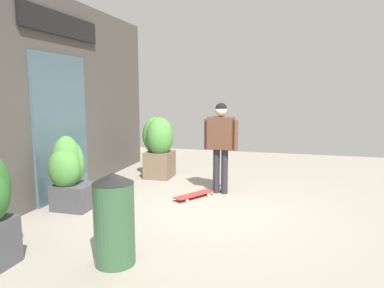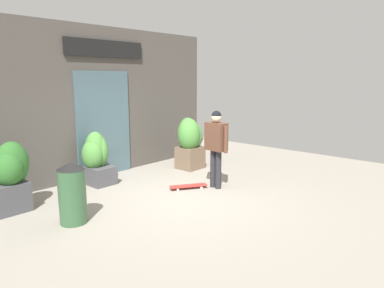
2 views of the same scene
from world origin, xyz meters
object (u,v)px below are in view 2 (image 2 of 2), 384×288
at_px(planter_box_left, 190,140).
at_px(planter_box_right, 97,157).
at_px(planter_box_mid, 10,174).
at_px(trash_bin, 72,193).
at_px(skateboard, 188,186).
at_px(skateboarder, 216,141).

relative_size(planter_box_left, planter_box_right, 1.13).
xyz_separation_m(planter_box_mid, trash_bin, (0.46, -1.32, -0.17)).
height_order(skateboard, planter_box_left, planter_box_left).
height_order(planter_box_right, trash_bin, planter_box_right).
distance_m(planter_box_right, trash_bin, 2.26).
height_order(skateboard, planter_box_right, planter_box_right).
xyz_separation_m(skateboarder, planter_box_mid, (-3.59, 1.93, -0.36)).
xyz_separation_m(skateboard, planter_box_left, (1.34, 1.17, 0.72)).
bearing_deg(planter_box_right, planter_box_left, -15.20).
height_order(skateboarder, planter_box_mid, skateboarder).
height_order(skateboarder, trash_bin, skateboarder).
bearing_deg(skateboarder, planter_box_mid, -22.59).
distance_m(skateboarder, trash_bin, 3.24).
bearing_deg(skateboard, planter_box_right, -26.72).
distance_m(skateboard, planter_box_left, 1.93).
relative_size(skateboard, trash_bin, 0.78).
bearing_deg(skateboarder, skateboard, -35.04).
height_order(planter_box_mid, trash_bin, planter_box_mid).
relative_size(skateboarder, planter_box_mid, 1.33).
distance_m(skateboarder, planter_box_left, 1.82).
bearing_deg(skateboarder, trash_bin, -5.28).
distance_m(planter_box_right, planter_box_mid, 2.04).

